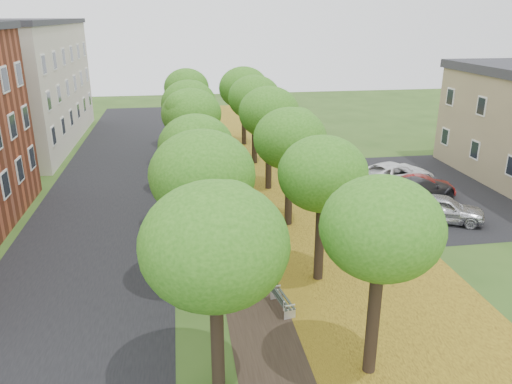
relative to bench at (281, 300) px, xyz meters
name	(u,v)px	position (x,y,z in m)	size (l,w,h in m)	color
ground	(289,379)	(-0.55, -3.91, -0.40)	(120.00, 120.00, 0.00)	#2D4C19
street_asphalt	(104,214)	(-8.05, 11.09, -0.39)	(8.00, 70.00, 0.01)	black
footpath	(234,207)	(-0.55, 11.09, -0.39)	(3.20, 70.00, 0.01)	black
leaf_verge	(316,202)	(4.45, 11.09, -0.39)	(7.50, 70.00, 0.01)	#B39321
parking_lot	(438,189)	(12.95, 12.09, -0.39)	(9.00, 16.00, 0.01)	black
tree_row_west	(194,129)	(-2.75, 11.09, 4.35)	(3.91, 33.91, 6.44)	black
tree_row_east	(278,126)	(2.05, 11.09, 4.35)	(3.91, 33.91, 6.44)	black
building_cream	(9,84)	(-17.55, 29.09, 4.81)	(10.30, 20.30, 10.40)	beige
bench	(281,300)	(0.00, 0.00, 0.00)	(0.73, 1.67, 0.76)	#29342C
car_silver	(442,208)	(10.45, 7.17, 0.36)	(1.78, 4.41, 1.50)	silver
car_red	(423,186)	(11.43, 11.29, 0.22)	(1.29, 3.71, 1.22)	maroon
car_grey	(418,190)	(10.56, 10.22, 0.36)	(2.13, 5.24, 1.52)	#323136
car_white	(395,174)	(10.45, 13.44, 0.37)	(2.54, 5.50, 1.53)	white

